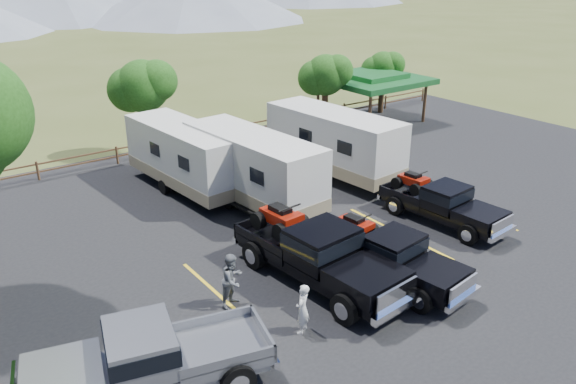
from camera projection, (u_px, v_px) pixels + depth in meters
ground at (445, 295)px, 18.27m from camera, size 320.00×320.00×0.00m
asphalt_lot at (380, 258)px, 20.49m from camera, size 44.00×34.00×0.04m
stall_lines at (361, 247)px, 21.23m from camera, size 12.12×5.50×0.01m
tree_ne_a at (325, 75)px, 34.49m from camera, size 3.11×2.92×4.76m
tree_ne_b at (383, 68)px, 38.65m from camera, size 2.77×2.59×4.27m
tree_north at (142, 86)px, 29.82m from camera, size 3.46×3.24×5.25m
rail_fence at (216, 134)px, 32.88m from camera, size 36.12×0.12×1.00m
pavilion at (372, 79)px, 36.94m from camera, size 6.20×6.20×3.22m
rig_left at (316, 252)px, 18.60m from camera, size 2.85×6.95×2.27m
rig_center at (388, 254)px, 18.81m from camera, size 2.53×5.86×1.90m
rig_right at (441, 202)px, 22.90m from camera, size 2.27×5.63×1.84m
trailer_left at (186, 157)px, 25.85m from camera, size 2.87×8.95×3.10m
trailer_center at (253, 168)px, 24.31m from camera, size 2.94×9.20×3.19m
trailer_right at (333, 143)px, 27.59m from camera, size 3.00×9.33×3.23m
pickup_silver at (149, 359)px, 13.79m from camera, size 6.56×3.49×1.88m
person_a at (302, 309)px, 16.11m from camera, size 0.68×0.61×1.55m
person_b at (233, 280)px, 17.35m from camera, size 1.06×0.96×1.78m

